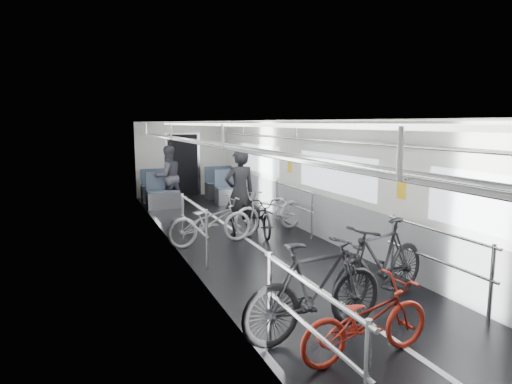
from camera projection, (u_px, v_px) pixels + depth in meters
car_shell at (233, 180)px, 10.01m from camera, size 3.02×14.01×2.41m
bike_left_near at (366, 320)px, 4.60m from camera, size 1.58×0.64×0.81m
bike_left_mid at (316, 289)px, 5.04m from camera, size 1.91×0.75×1.12m
bike_left_far at (210, 221)px, 8.95m from camera, size 1.84×0.87×0.93m
bike_right_near at (381, 262)px, 6.04m from camera, size 1.92×1.03×1.11m
bike_right_mid at (270, 210)px, 9.90m from camera, size 2.01×1.20×1.00m
bike_aisle at (262, 215)px, 9.73m from camera, size 0.79×1.66×0.84m
person_standing at (240, 193)px, 9.58m from camera, size 0.71×0.50×1.84m
person_seated at (168, 176)px, 12.88m from camera, size 0.99×0.86×1.74m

